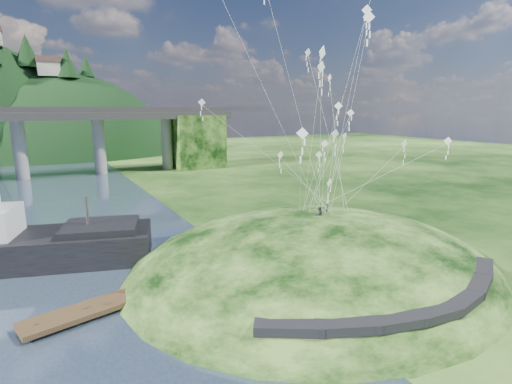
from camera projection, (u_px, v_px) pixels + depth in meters
ground at (248, 297)px, 31.49m from camera, size 320.00×320.00×0.00m
grass_hill at (314, 284)px, 37.29m from camera, size 36.00×32.00×13.00m
footpath at (417, 303)px, 26.24m from camera, size 22.29×5.84×0.83m
work_barge at (7, 244)px, 37.39m from camera, size 25.91×13.69×8.75m
wooden_dock at (129, 296)px, 30.63m from camera, size 15.21×6.01×1.08m
kite_flyers at (322, 206)px, 37.09m from camera, size 2.37×1.60×1.63m
kite_swarm at (329, 93)px, 34.06m from camera, size 20.72×15.44×19.78m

